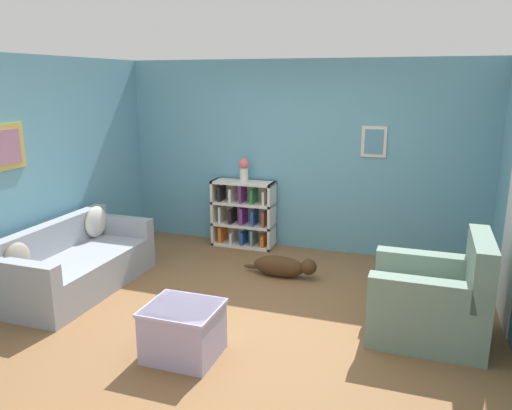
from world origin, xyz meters
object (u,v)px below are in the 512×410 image
coffee_table (183,330)px  vase (244,168)px  couch (76,264)px  bookshelf (244,214)px  dog (283,266)px  recliner_chair (434,301)px

coffee_table → vase: (-0.53, 2.95, 0.88)m
couch → coffee_table: bearing=-26.4°
bookshelf → dog: 1.34m
coffee_table → vase: bearing=100.2°
couch → vase: vase is taller
couch → dog: couch is taller
bookshelf → recliner_chair: (2.57, -1.90, -0.11)m
couch → vase: 2.56m
recliner_chair → vase: vase is taller
coffee_table → recliner_chair: bearing=27.6°
bookshelf → coffee_table: size_ratio=1.52×
dog → bookshelf: bearing=131.9°
recliner_chair → dog: bearing=151.3°
bookshelf → recliner_chair: recliner_chair is taller
recliner_chair → coffee_table: (-2.03, -1.06, -0.11)m
bookshelf → coffee_table: (0.54, -2.97, -0.21)m
recliner_chair → dog: recliner_chair is taller
recliner_chair → dog: size_ratio=1.08×
couch → recliner_chair: 3.85m
bookshelf → coffee_table: 3.02m
recliner_chair → dog: (-1.71, 0.94, -0.22)m
vase → dog: bearing=-48.0°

